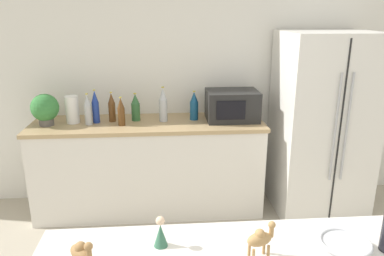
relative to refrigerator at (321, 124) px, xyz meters
name	(u,v)px	position (x,y,z in m)	size (l,w,h in m)	color
wall_back	(201,75)	(-1.10, 0.42, 0.42)	(8.00, 0.06, 2.55)	white
back_counter	(150,166)	(-1.64, 0.09, -0.41)	(2.16, 0.63, 0.90)	silver
refrigerator	(321,124)	(0.00, 0.00, 0.00)	(0.82, 0.77, 1.72)	silver
potted_plant	(45,109)	(-2.55, 0.06, 0.19)	(0.25, 0.25, 0.29)	#595451
paper_towel_roll	(72,110)	(-2.32, 0.12, 0.16)	(0.12, 0.12, 0.25)	white
microwave	(232,105)	(-0.84, 0.11, 0.18)	(0.48, 0.37, 0.28)	black
back_bottle_0	(121,112)	(-1.87, 0.01, 0.16)	(0.06, 0.06, 0.26)	brown
back_bottle_1	(95,107)	(-2.11, 0.11, 0.19)	(0.06, 0.06, 0.31)	navy
back_bottle_2	(88,110)	(-2.17, 0.05, 0.17)	(0.07, 0.07, 0.29)	#B2B7BC
back_bottle_3	(194,106)	(-1.20, 0.14, 0.17)	(0.08, 0.08, 0.28)	navy
back_bottle_4	(136,108)	(-1.75, 0.15, 0.16)	(0.08, 0.08, 0.26)	#2D6033
back_bottle_5	(112,107)	(-1.97, 0.14, 0.17)	(0.07, 0.07, 0.28)	brown
back_bottle_6	(163,105)	(-1.49, 0.11, 0.19)	(0.08, 0.08, 0.33)	#B2B7BC
fruit_bowl	(345,245)	(-0.75, -1.99, 0.10)	(0.22, 0.22, 0.05)	#B7BABF
camel_figurine	(261,238)	(-1.11, -2.01, 0.16)	(0.13, 0.09, 0.16)	#A87F4C
camel_figurine_second	(82,253)	(-1.81, -2.06, 0.17)	(0.12, 0.12, 0.17)	olive
wise_man_figurine_crimson	(161,233)	(-1.51, -1.90, 0.13)	(0.06, 0.06, 0.14)	#33664C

